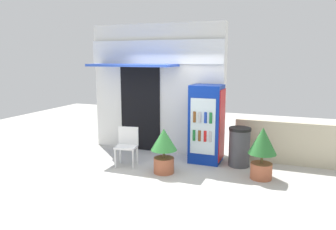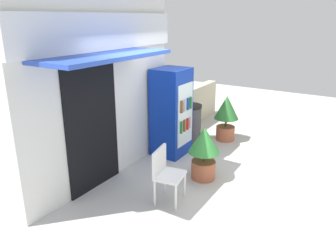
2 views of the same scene
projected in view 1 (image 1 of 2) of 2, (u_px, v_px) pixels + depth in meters
ground at (156, 172)px, 6.88m from camera, size 16.00×16.00×0.00m
storefront_building at (156, 87)px, 8.26m from camera, size 3.48×1.14×3.23m
drink_cooler at (207, 124)px, 7.42m from camera, size 0.73×0.69×1.80m
plastic_chair at (127, 143)px, 7.26m from camera, size 0.52×0.47×0.86m
potted_plant_near_shop at (164, 147)px, 6.74m from camera, size 0.55×0.55×0.95m
potted_plant_curbside at (262, 149)px, 6.39m from camera, size 0.56×0.56×1.05m
trash_bin at (239, 147)px, 7.20m from camera, size 0.49×0.49×0.88m
stone_boundary_wall at (293, 143)px, 7.32m from camera, size 2.56×0.23×0.98m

